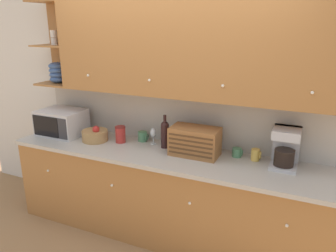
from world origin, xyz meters
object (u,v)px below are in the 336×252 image
at_px(wine_glass, 153,133).
at_px(coffee_maker, 286,147).
at_px(fruit_basket, 95,135).
at_px(bread_box, 195,141).
at_px(mug, 256,155).
at_px(wine_bottle, 165,133).
at_px(microwave, 62,122).
at_px(mug_blue_second, 143,136).
at_px(mug_patterned_third, 237,152).
at_px(storage_canister, 120,134).

xyz_separation_m(wine_glass, coffee_maker, (1.30, -0.04, 0.06)).
bearing_deg(coffee_maker, fruit_basket, -175.99).
distance_m(bread_box, coffee_maker, 0.81).
relative_size(mug, coffee_maker, 0.31).
relative_size(fruit_basket, coffee_maker, 0.77).
relative_size(wine_bottle, mug, 3.11).
bearing_deg(microwave, bread_box, 1.51).
xyz_separation_m(mug_blue_second, wine_glass, (0.14, -0.03, 0.06)).
distance_m(fruit_basket, wine_bottle, 0.78).
bearing_deg(wine_bottle, coffee_maker, 0.50).
height_order(wine_glass, bread_box, bread_box).
relative_size(bread_box, mug_patterned_third, 4.73).
distance_m(wine_glass, mug, 1.05).
relative_size(mug_blue_second, coffee_maker, 0.30).
height_order(mug_blue_second, coffee_maker, coffee_maker).
xyz_separation_m(mug_patterned_third, mug, (0.17, -0.02, 0.01)).
bearing_deg(mug_patterned_third, microwave, -175.25).
xyz_separation_m(fruit_basket, coffee_maker, (1.91, 0.13, 0.12)).
height_order(microwave, storage_canister, microwave).
height_order(microwave, wine_glass, microwave).
height_order(mug_blue_second, mug, mug).
height_order(microwave, mug, microwave).
bearing_deg(wine_bottle, storage_canister, -173.89).
xyz_separation_m(bread_box, coffee_maker, (0.81, 0.07, 0.04)).
height_order(storage_canister, wine_bottle, wine_bottle).
relative_size(wine_bottle, bread_box, 0.74).
xyz_separation_m(wine_bottle, mug_patterned_third, (0.72, 0.06, -0.11)).
xyz_separation_m(microwave, bread_box, (1.57, 0.04, -0.01)).
height_order(microwave, coffee_maker, coffee_maker).
height_order(wine_bottle, mug, wine_bottle).
bearing_deg(fruit_basket, mug_blue_second, 22.78).
xyz_separation_m(microwave, mug_patterned_third, (1.95, 0.16, -0.10)).
bearing_deg(mug_patterned_third, bread_box, -162.39).
bearing_deg(mug_blue_second, fruit_basket, -157.22).
bearing_deg(storage_canister, wine_glass, 16.09).
distance_m(mug_patterned_third, coffee_maker, 0.45).
xyz_separation_m(storage_canister, bread_box, (0.83, -0.01, 0.05)).
bearing_deg(coffee_maker, microwave, -177.26).
bearing_deg(microwave, wine_bottle, 4.81).
xyz_separation_m(mug_blue_second, mug, (1.19, -0.03, 0.00)).
bearing_deg(mug, storage_canister, -176.08).
height_order(mug, coffee_maker, coffee_maker).
bearing_deg(fruit_basket, mug, 5.72).
bearing_deg(bread_box, fruit_basket, -176.80).
bearing_deg(bread_box, coffee_maker, 5.12).
bearing_deg(mug, bread_box, -169.33).
height_order(wine_glass, coffee_maker, coffee_maker).
bearing_deg(fruit_basket, wine_glass, 15.41).
relative_size(microwave, wine_glass, 2.85).
distance_m(wine_bottle, mug, 0.90).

